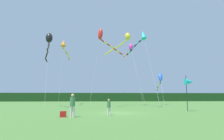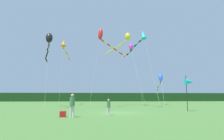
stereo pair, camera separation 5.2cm
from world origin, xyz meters
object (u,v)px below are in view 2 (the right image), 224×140
(kite_cyan, at_px, (141,37))
(kite_blue, at_px, (160,80))
(banner_flag_pole, at_px, (189,82))
(kite_magenta, at_px, (131,48))
(person_child, at_px, (109,106))
(kite_red, at_px, (103,38))
(kite_black, at_px, (49,41))
(person_adult, at_px, (72,104))
(kite_yellow, at_px, (125,39))
(kite_orange, at_px, (64,45))
(cooler_box, at_px, (63,114))

(kite_cyan, xyz_separation_m, kite_blue, (5.17, 7.43, -5.70))
(banner_flag_pole, relative_size, kite_magenta, 0.32)
(person_child, relative_size, kite_red, 0.11)
(banner_flag_pole, relative_size, kite_black, 0.36)
(person_adult, bearing_deg, person_child, 26.05)
(kite_magenta, relative_size, kite_red, 1.00)
(person_adult, distance_m, kite_magenta, 24.16)
(kite_yellow, height_order, kite_red, kite_yellow)
(kite_yellow, height_order, kite_black, kite_yellow)
(person_adult, height_order, kite_red, kite_red)
(banner_flag_pole, distance_m, kite_orange, 24.50)
(cooler_box, bearing_deg, kite_orange, 100.71)
(person_adult, relative_size, person_child, 1.31)
(kite_yellow, bearing_deg, kite_orange, 157.39)
(cooler_box, relative_size, kite_red, 0.04)
(kite_blue, bearing_deg, kite_red, -148.09)
(kite_blue, bearing_deg, kite_yellow, -153.19)
(kite_black, height_order, kite_red, kite_red)
(kite_magenta, xyz_separation_m, kite_cyan, (0.27, -7.71, -0.34))
(kite_red, xyz_separation_m, kite_orange, (-7.30, 7.83, 0.87))
(banner_flag_pole, distance_m, kite_cyan, 11.35)
(person_adult, height_order, kite_black, kite_black)
(kite_cyan, distance_m, kite_black, 13.48)
(person_adult, bearing_deg, kite_yellow, 69.06)
(cooler_box, height_order, kite_magenta, kite_magenta)
(kite_magenta, xyz_separation_m, kite_blue, (5.44, -0.28, -6.05))
(person_adult, relative_size, kite_cyan, 0.15)
(person_child, relative_size, kite_cyan, 0.11)
(banner_flag_pole, height_order, kite_cyan, kite_cyan)
(banner_flag_pole, bearing_deg, kite_magenta, 101.86)
(kite_yellow, bearing_deg, banner_flag_pole, -67.73)
(cooler_box, height_order, banner_flag_pole, banner_flag_pole)
(cooler_box, xyz_separation_m, kite_cyan, (8.97, 12.66, 10.12))
(kite_magenta, bearing_deg, person_child, -105.32)
(kite_black, xyz_separation_m, kite_red, (7.74, 1.44, 1.19))
(kite_magenta, bearing_deg, kite_yellow, -112.50)
(kite_cyan, xyz_separation_m, kite_red, (-5.67, 0.68, 0.04))
(kite_magenta, relative_size, kite_orange, 0.95)
(kite_magenta, xyz_separation_m, kite_red, (-5.40, -7.03, -0.30))
(banner_flag_pole, bearing_deg, kite_black, 155.97)
(banner_flag_pole, bearing_deg, person_child, -158.00)
(person_adult, bearing_deg, kite_orange, 102.36)
(kite_yellow, bearing_deg, kite_magenta, 67.50)
(person_adult, bearing_deg, kite_magenta, 68.76)
(person_adult, distance_m, kite_black, 15.55)
(kite_orange, bearing_deg, kite_magenta, -3.60)
(person_adult, height_order, cooler_box, person_adult)
(kite_cyan, bearing_deg, kite_orange, 146.73)
(kite_orange, bearing_deg, kite_red, -47.00)
(person_child, bearing_deg, kite_cyan, 64.35)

